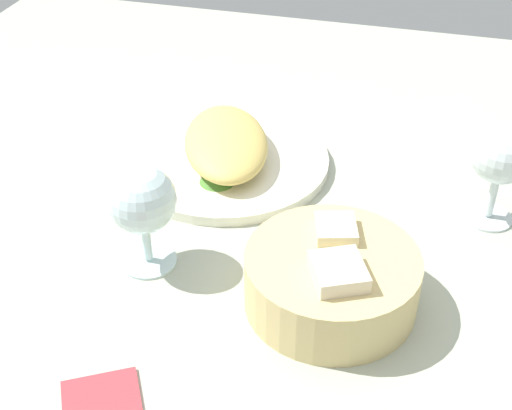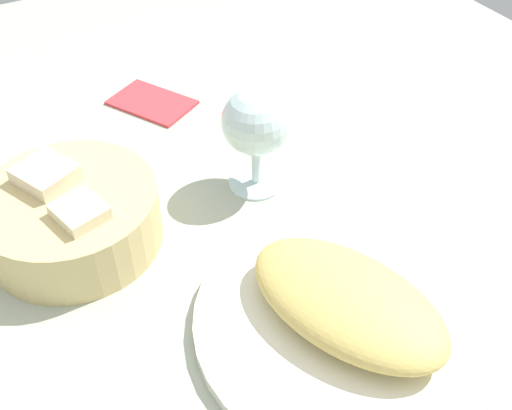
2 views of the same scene
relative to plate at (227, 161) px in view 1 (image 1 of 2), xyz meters
The scene contains 7 objects.
ground_plane 18.24cm from the plate, 32.05° to the left, with size 140.00×140.00×2.00cm, color #AAB29D.
plate is the anchor object (origin of this frame).
omelette 2.83cm from the plate, ahead, with size 19.46×11.06×4.27cm, color #DABC61.
lettuce_garnish 6.37cm from the plate, ahead, with size 4.57×4.57×1.42cm, color #477F31.
bread_basket 29.44cm from the plate, 39.05° to the left, with size 18.12×18.12×7.95cm.
wine_glass_near 23.05cm from the plate, ahead, with size 7.55×7.55×12.48cm.
wine_glass_far 35.50cm from the plate, 84.97° to the left, with size 7.21×7.21×12.89cm.
Camera 1 is at (62.27, 15.67, 52.72)cm, focal length 49.88 mm.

